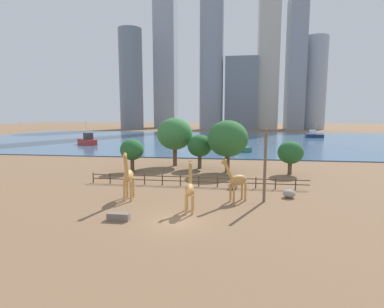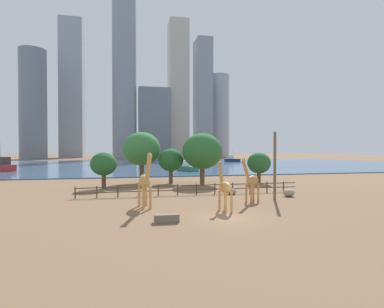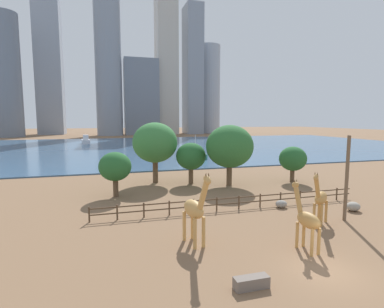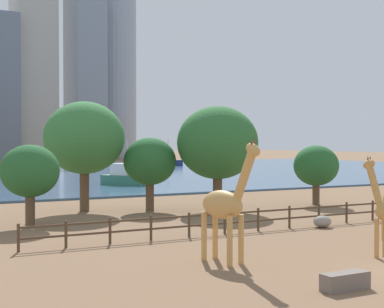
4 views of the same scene
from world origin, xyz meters
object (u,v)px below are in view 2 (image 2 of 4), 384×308
Objects in this scene: giraffe_tall at (145,181)px; boat_ferry at (98,160)px; tree_left_small at (171,160)px; tree_left_large at (259,163)px; boat_sailboat at (232,159)px; tree_center_broad at (104,164)px; giraffe_young at (251,181)px; tree_right_small at (142,149)px; boulder_near_fence at (289,193)px; boat_tug at (187,167)px; utility_pole at (275,166)px; giraffe_companion at (225,187)px; boat_barge at (2,166)px; tree_right_tall at (202,151)px; boulder_by_pole at (232,191)px; feeding_trough at (167,218)px.

boat_ferry is (-11.97, 87.07, -1.22)m from giraffe_tall.
tree_left_small is at bearing -171.68° from boat_ferry.
boat_sailboat is at bearing 73.49° from tree_left_large.
tree_center_broad reaches higher than tree_left_large.
tree_right_small is at bearing -98.57° from giraffe_young.
giraffe_tall is at bearing -169.16° from boulder_near_fence.
boat_tug is (6.96, 22.21, -2.55)m from tree_left_small.
utility_pole is at bearing 148.78° from giraffe_young.
tree_left_large reaches higher than giraffe_companion.
utility_pole is at bearing 172.84° from boat_barge.
tree_right_tall is 1.43× the size of tree_left_small.
boat_ferry is at bearing -74.84° from boat_barge.
giraffe_young is 16.67m from tree_left_large.
boulder_by_pole is 18.20m from tree_right_small.
tree_center_broad is 73.03m from boat_ferry.
boat_barge is (-43.45, 48.53, -2.23)m from utility_pole.
giraffe_companion is at bearing -122.34° from tree_left_large.
tree_center_broad is at bearing -131.68° from tree_right_small.
feeding_trough is (-12.20, -6.99, -3.25)m from utility_pole.
utility_pole reaches higher than giraffe_tall.
tree_right_small is at bearing 165.35° from tree_left_large.
boulder_near_fence is 0.17× the size of boat_barge.
tree_left_large is (4.96, 14.55, -0.43)m from utility_pole.
boat_sailboat reaches higher than giraffe_young.
boulder_near_fence is 88.56m from boat_ferry.
tree_left_large is at bearing 51.09° from boulder_by_pole.
boat_sailboat reaches higher than giraffe_tall.
feeding_trough is 0.37× the size of tree_center_broad.
boulder_near_fence is at bearing 89.99° from giraffe_tall.
boat_sailboat is at bearing 58.34° from tree_center_broad.
giraffe_young is at bearing -71.97° from tree_left_small.
feeding_trough is at bearing -149.27° from boulder_near_fence.
tree_left_small is 0.93× the size of boat_tug.
tree_left_small is 46.98m from boat_barge.
boat_tug is 0.78× the size of boat_barge.
tree_left_small is at bearing -109.26° from boat_sailboat.
boulder_near_fence is (2.72, 1.87, -3.13)m from utility_pole.
utility_pole reaches higher than boulder_near_fence.
giraffe_young reaches higher than feeding_trough.
boat_sailboat is at bearing -24.91° from giraffe_companion.
boat_tug is at bearing 96.30° from boulder_near_fence.
boat_sailboat is at bearing -111.83° from boat_barge.
boat_barge is (-39.47, 33.50, -3.66)m from tree_right_tall.
boulder_by_pole reaches higher than feeding_trough.
giraffe_young is 0.63× the size of utility_pole.
giraffe_young is 88.77m from boat_sailboat.
giraffe_young is at bearing 35.44° from feeding_trough.
boat_ferry is at bearing -174.43° from boat_sailboat.
boat_ferry is 1.22× the size of boat_tug.
giraffe_companion is 22.00m from tree_left_large.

